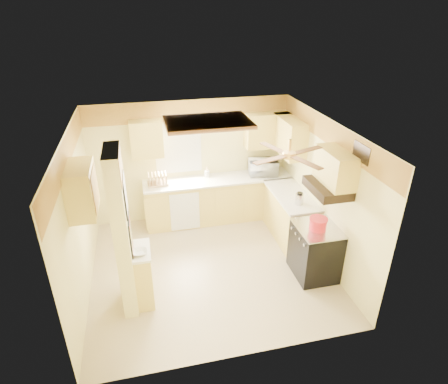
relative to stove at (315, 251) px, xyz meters
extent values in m
plane|color=tan|center=(-1.67, 0.55, -0.46)|extent=(4.00, 4.00, 0.00)
plane|color=white|center=(-1.67, 0.55, 2.04)|extent=(4.00, 4.00, 0.00)
plane|color=#EEE291|center=(-1.67, 2.45, 0.79)|extent=(4.00, 0.00, 4.00)
plane|color=#EEE291|center=(-1.67, -1.35, 0.79)|extent=(4.00, 0.00, 4.00)
plane|color=#EEE291|center=(-3.67, 0.55, 0.79)|extent=(0.00, 3.80, 3.80)
plane|color=#EEE291|center=(0.33, 0.55, 0.79)|extent=(0.00, 3.80, 3.80)
cube|color=#EDB946|center=(-1.67, 2.43, 1.84)|extent=(4.00, 0.02, 0.40)
cube|color=#EEE291|center=(-3.02, 0.00, 0.79)|extent=(0.20, 0.70, 2.50)
cube|color=#D8B752|center=(-2.80, 0.00, -0.01)|extent=(0.25, 0.55, 0.90)
cube|color=white|center=(-2.80, 0.00, 0.46)|extent=(0.28, 0.58, 0.04)
cube|color=#D8B752|center=(-1.17, 2.15, -0.01)|extent=(3.00, 0.60, 0.90)
cube|color=#D8B752|center=(0.03, 1.15, -0.01)|extent=(0.60, 1.40, 0.90)
cube|color=white|center=(-1.17, 2.14, 0.46)|extent=(3.04, 0.64, 0.04)
cube|color=white|center=(0.02, 1.15, 0.46)|extent=(0.64, 1.44, 0.04)
cube|color=white|center=(-1.92, 1.84, -0.03)|extent=(0.58, 0.02, 0.80)
cube|color=white|center=(-1.92, 2.44, 1.09)|extent=(0.92, 0.02, 1.02)
cube|color=white|center=(-1.92, 2.44, 1.09)|extent=(0.80, 0.02, 0.90)
cube|color=#D8B752|center=(-2.52, 2.27, 1.39)|extent=(0.60, 0.35, 0.70)
cube|color=#D8B752|center=(-0.12, 2.27, 1.39)|extent=(0.90, 0.35, 0.70)
cube|color=#D8B752|center=(0.16, 1.80, 1.39)|extent=(0.35, 1.00, 0.70)
cube|color=#D8B752|center=(-3.49, 0.30, 1.39)|extent=(0.35, 0.75, 0.70)
cube|color=#D8B752|center=(0.16, 0.00, 1.49)|extent=(0.35, 0.76, 0.52)
cube|color=black|center=(0.00, 0.00, -0.01)|extent=(0.65, 0.76, 0.90)
cube|color=silver|center=(0.00, 0.00, 0.44)|extent=(0.66, 0.77, 0.02)
cylinder|color=silver|center=(-0.33, -0.25, 0.34)|extent=(0.03, 0.05, 0.05)
cylinder|color=silver|center=(-0.33, -0.08, 0.34)|extent=(0.03, 0.05, 0.05)
cylinder|color=silver|center=(-0.33, 0.08, 0.34)|extent=(0.03, 0.05, 0.05)
cylinder|color=silver|center=(-0.33, 0.25, 0.34)|extent=(0.03, 0.05, 0.05)
cube|color=black|center=(0.07, 0.00, 1.16)|extent=(0.50, 0.76, 0.14)
cube|color=black|center=(-2.91, 0.00, 1.39)|extent=(0.02, 0.42, 0.57)
cube|color=white|center=(-2.90, 0.00, 1.39)|extent=(0.01, 0.37, 0.52)
cube|color=black|center=(-2.91, 0.00, 0.74)|extent=(0.02, 0.42, 0.57)
cube|color=yellow|center=(-2.90, 0.00, 0.74)|extent=(0.01, 0.37, 0.52)
cube|color=brown|center=(-1.57, 1.05, 2.00)|extent=(1.35, 0.95, 0.06)
cube|color=white|center=(-1.57, 1.05, 1.97)|extent=(1.15, 0.75, 0.02)
cylinder|color=gold|center=(-0.67, -0.15, 1.96)|extent=(0.04, 0.04, 0.16)
cylinder|color=gold|center=(-0.67, -0.15, 1.82)|extent=(0.18, 0.18, 0.08)
cube|color=brown|center=(-0.37, -0.04, 1.82)|extent=(0.55, 0.28, 0.01)
cube|color=brown|center=(-0.78, 0.15, 1.82)|extent=(0.28, 0.55, 0.01)
cube|color=brown|center=(-0.97, -0.26, 1.82)|extent=(0.55, 0.28, 0.01)
cube|color=brown|center=(-0.56, -0.45, 1.82)|extent=(0.28, 0.55, 0.01)
cube|color=black|center=(0.31, -0.35, 1.84)|extent=(0.02, 0.40, 0.25)
imported|color=white|center=(-0.22, 2.15, 0.64)|extent=(0.63, 0.48, 0.32)
imported|color=white|center=(-2.80, -0.10, 0.51)|extent=(0.23, 0.23, 0.05)
cylinder|color=red|center=(-0.03, -0.03, 0.54)|extent=(0.27, 0.27, 0.17)
cylinder|color=red|center=(-0.03, -0.03, 0.64)|extent=(0.29, 0.29, 0.02)
cylinder|color=silver|center=(0.00, 0.76, 0.58)|extent=(0.15, 0.15, 0.20)
cylinder|color=black|center=(0.00, 0.76, 0.69)|extent=(0.10, 0.10, 0.03)
cube|color=#DBB37E|center=(-2.39, 2.15, 0.50)|extent=(0.40, 0.31, 0.04)
cube|color=#DBB37E|center=(-2.55, 2.15, 0.59)|extent=(0.02, 0.26, 0.22)
cube|color=#DBB37E|center=(-2.49, 2.15, 0.59)|extent=(0.02, 0.26, 0.22)
cube|color=#DBB37E|center=(-2.42, 2.15, 0.59)|extent=(0.02, 0.26, 0.22)
cube|color=#DBB37E|center=(-2.35, 2.15, 0.59)|extent=(0.02, 0.26, 0.22)
cube|color=#DBB37E|center=(-2.29, 2.15, 0.59)|extent=(0.02, 0.26, 0.22)
cube|color=#DBB37E|center=(-2.22, 2.15, 0.59)|extent=(0.02, 0.26, 0.22)
cylinder|color=white|center=(-2.49, 2.15, 0.59)|extent=(0.02, 0.22, 0.22)
cylinder|color=white|center=(-2.35, 2.15, 0.59)|extent=(0.02, 0.22, 0.22)
cylinder|color=white|center=(-1.37, 2.30, 0.54)|extent=(0.10, 0.10, 0.13)
cylinder|color=#DBB37E|center=(-1.35, 2.30, 0.58)|extent=(0.01, 0.01, 0.20)
cylinder|color=#DBB37E|center=(-1.37, 2.32, 0.58)|extent=(0.01, 0.01, 0.20)
cylinder|color=#DBB37E|center=(-1.39, 2.30, 0.58)|extent=(0.01, 0.01, 0.20)
cylinder|color=#DBB37E|center=(-1.37, 2.28, 0.58)|extent=(0.01, 0.01, 0.20)
camera|label=1|loc=(-2.63, -4.62, 3.68)|focal=30.00mm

